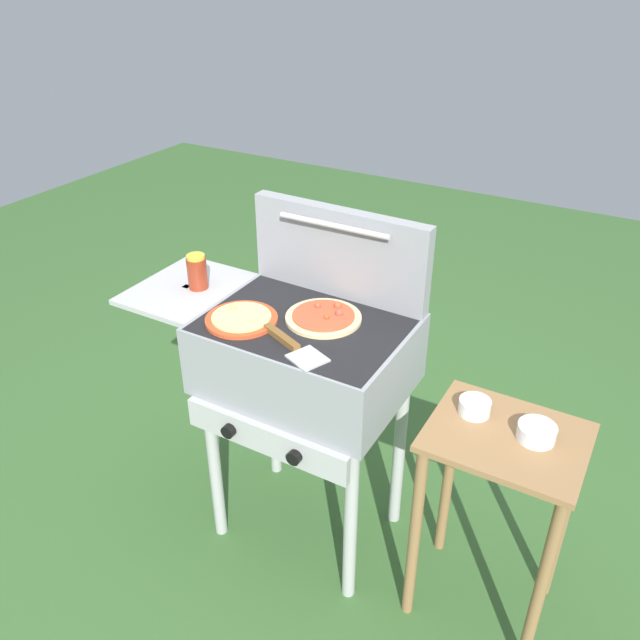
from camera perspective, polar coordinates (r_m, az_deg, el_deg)
name	(u,v)px	position (r m, az deg, el deg)	size (l,w,h in m)	color
ground_plane	(309,524)	(2.58, -1.01, -17.60)	(8.00, 8.00, 0.00)	#38602D
grill	(302,359)	(2.09, -1.59, -3.49)	(0.96, 0.53, 0.90)	gray
grill_lid_open	(339,252)	(2.10, 1.73, 6.01)	(0.63, 0.09, 0.30)	gray
pizza_cheese	(241,319)	(2.02, -6.97, 0.13)	(0.23, 0.23, 0.03)	#C64723
pizza_pepperoni	(324,317)	(2.01, 0.34, 0.28)	(0.24, 0.24, 0.03)	beige
sauce_jar	(197,272)	(2.22, -10.83, 4.22)	(0.07, 0.07, 0.12)	maroon
spatula	(292,346)	(1.87, -2.50, -2.28)	(0.26, 0.15, 0.02)	#B7BABF
prep_table	(497,487)	(2.05, 15.45, -14.10)	(0.44, 0.36, 0.72)	olive
topping_bowl_near	(475,407)	(1.96, 13.53, -7.52)	(0.09, 0.09, 0.04)	silver
topping_bowl_far	(536,433)	(1.91, 18.63, -9.45)	(0.11, 0.11, 0.04)	silver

